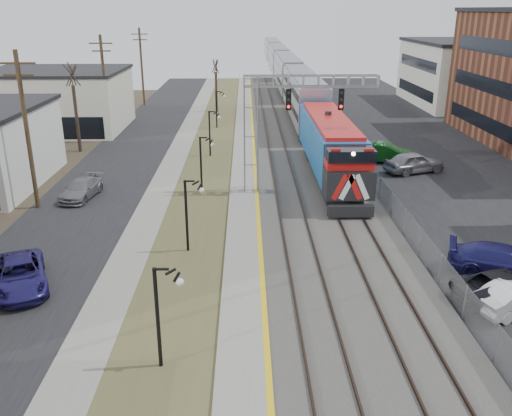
{
  "coord_description": "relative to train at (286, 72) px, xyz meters",
  "views": [
    {
      "loc": [
        -0.86,
        -8.56,
        12.24
      ],
      "look_at": [
        -0.35,
        17.61,
        2.6
      ],
      "focal_mm": 38.0,
      "sensor_mm": 36.0,
      "label": 1
    }
  ],
  "objects": [
    {
      "name": "car_lot_d",
      "position": [
        6.09,
        -63.22,
        -2.19
      ],
      "size": [
        5.57,
        3.79,
        1.5
      ],
      "primitive_type": "imported",
      "rotation": [
        0.0,
        0.0,
        1.21
      ],
      "color": "#171750",
      "rests_on": "ground"
    },
    {
      "name": "car_street_a",
      "position": [
        -16.83,
        -64.05,
        -2.26
      ],
      "size": [
        3.97,
        5.36,
        1.35
      ],
      "primitive_type": "imported",
      "rotation": [
        0.0,
        0.0,
        0.4
      ],
      "color": "navy",
      "rests_on": "ground"
    },
    {
      "name": "car_street_b",
      "position": [
        -17.65,
        -51.17,
        -2.3
      ],
      "size": [
        2.44,
        4.63,
        1.28
      ],
      "primitive_type": "imported",
      "rotation": [
        0.0,
        0.0,
        -0.15
      ],
      "color": "slate",
      "rests_on": "ground"
    },
    {
      "name": "fence",
      "position": [
        2.7,
        -43.05,
        -2.14
      ],
      "size": [
        0.04,
        120.0,
        1.6
      ],
      "primitive_type": "cube",
      "color": "gray",
      "rests_on": "ground"
    },
    {
      "name": "track_near",
      "position": [
        -3.5,
        -43.05,
        -2.66
      ],
      "size": [
        1.58,
        120.0,
        0.15
      ],
      "color": "#2D2119",
      "rests_on": "ballast_bed"
    },
    {
      "name": "lampposts",
      "position": [
        -9.5,
        -59.77,
        -0.94
      ],
      "size": [
        0.14,
        62.14,
        4.0
      ],
      "color": "black",
      "rests_on": "ground"
    },
    {
      "name": "ballast_bed",
      "position": [
        -1.5,
        -43.05,
        -2.84
      ],
      "size": [
        8.0,
        120.0,
        0.2
      ],
      "primitive_type": "cube",
      "color": "#595651",
      "rests_on": "ground"
    },
    {
      "name": "car_lot_f",
      "position": [
        5.36,
        -42.42,
        -2.13
      ],
      "size": [
        5.21,
        3.09,
        1.62
      ],
      "primitive_type": "imported",
      "rotation": [
        0.0,
        0.0,
        1.27
      ],
      "color": "#0D4111",
      "rests_on": "ground"
    },
    {
      "name": "signal_gantry",
      "position": [
        -4.28,
        -50.06,
        2.65
      ],
      "size": [
        9.0,
        1.07,
        8.15
      ],
      "color": "gray",
      "rests_on": "ground"
    },
    {
      "name": "street_west",
      "position": [
        -17.0,
        -43.05,
        -2.92
      ],
      "size": [
        7.0,
        120.0,
        0.04
      ],
      "primitive_type": "cube",
      "color": "black",
      "rests_on": "ground"
    },
    {
      "name": "platform",
      "position": [
        -6.5,
        -43.05,
        -2.82
      ],
      "size": [
        2.0,
        120.0,
        0.24
      ],
      "primitive_type": "cube",
      "color": "gray",
      "rests_on": "ground"
    },
    {
      "name": "parking_lot",
      "position": [
        10.5,
        -43.05,
        -2.92
      ],
      "size": [
        16.0,
        120.0,
        0.04
      ],
      "primitive_type": "cube",
      "color": "black",
      "rests_on": "ground"
    },
    {
      "name": "car_lot_e",
      "position": [
        6.95,
        -45.52,
        -2.11
      ],
      "size": [
        5.23,
        3.48,
        1.65
      ],
      "primitive_type": "imported",
      "rotation": [
        0.0,
        0.0,
        1.92
      ],
      "color": "gray",
      "rests_on": "ground"
    },
    {
      "name": "track_far",
      "position": [
        -0.0,
        -43.05,
        -2.66
      ],
      "size": [
        1.58,
        120.0,
        0.15
      ],
      "color": "#2D2119",
      "rests_on": "ballast_bed"
    },
    {
      "name": "utility_poles",
      "position": [
        -20.0,
        -53.05,
        2.06
      ],
      "size": [
        0.28,
        80.28,
        10.0
      ],
      "color": "#4C3823",
      "rests_on": "ground"
    },
    {
      "name": "grass_median",
      "position": [
        -9.5,
        -43.05,
        -2.91
      ],
      "size": [
        4.0,
        120.0,
        0.06
      ],
      "primitive_type": "cube",
      "color": "#4D522B",
      "rests_on": "ground"
    },
    {
      "name": "sidewalk",
      "position": [
        -12.5,
        -43.05,
        -2.9
      ],
      "size": [
        2.0,
        120.0,
        0.08
      ],
      "primitive_type": "cube",
      "color": "gray",
      "rests_on": "ground"
    },
    {
      "name": "bare_trees",
      "position": [
        -18.16,
        -39.14,
        -0.24
      ],
      "size": [
        12.3,
        42.3,
        5.95
      ],
      "color": "#382D23",
      "rests_on": "ground"
    },
    {
      "name": "train",
      "position": [
        0.0,
        0.0,
        0.0
      ],
      "size": [
        3.0,
        108.65,
        5.33
      ],
      "color": "#1561AF",
      "rests_on": "ground"
    },
    {
      "name": "car_lot_c",
      "position": [
        5.21,
        -65.69,
        -2.25
      ],
      "size": [
        5.36,
        3.34,
        1.38
      ],
      "primitive_type": "imported",
      "rotation": [
        0.0,
        0.0,
        1.79
      ],
      "color": "black",
      "rests_on": "ground"
    },
    {
      "name": "platform_edge",
      "position": [
        -5.62,
        -43.05,
        -2.69
      ],
      "size": [
        0.24,
        120.0,
        0.01
      ],
      "primitive_type": "cube",
      "color": "gold",
      "rests_on": "platform"
    }
  ]
}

